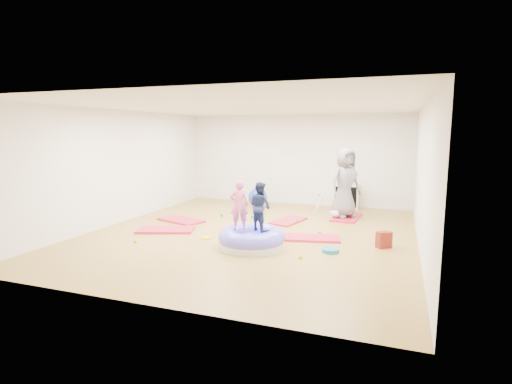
% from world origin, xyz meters
% --- Properties ---
extents(room, '(7.01, 8.01, 2.81)m').
position_xyz_m(room, '(0.00, 0.00, 1.40)').
color(room, olive).
rests_on(room, ground).
extents(gym_mat_front_left, '(1.41, 1.02, 0.05)m').
position_xyz_m(gym_mat_front_left, '(-1.94, -0.46, 0.03)').
color(gym_mat_front_left, '#C71F49').
rests_on(gym_mat_front_left, ground).
extents(gym_mat_mid_left, '(1.33, 0.95, 0.05)m').
position_xyz_m(gym_mat_mid_left, '(-2.13, 0.55, 0.03)').
color(gym_mat_mid_left, '#C71F49').
rests_on(gym_mat_mid_left, ground).
extents(gym_mat_center_back, '(0.80, 1.21, 0.05)m').
position_xyz_m(gym_mat_center_back, '(0.47, 1.41, 0.02)').
color(gym_mat_center_back, '#C71F49').
rests_on(gym_mat_center_back, ground).
extents(gym_mat_right, '(1.27, 0.82, 0.05)m').
position_xyz_m(gym_mat_right, '(1.38, -0.02, 0.02)').
color(gym_mat_right, '#C71F49').
rests_on(gym_mat_right, ground).
extents(gym_mat_rear_right, '(0.72, 1.30, 0.05)m').
position_xyz_m(gym_mat_rear_right, '(1.81, 2.34, 0.03)').
color(gym_mat_rear_right, '#C71F49').
rests_on(gym_mat_rear_right, ground).
extents(inflatable_cushion, '(1.33, 1.33, 0.42)m').
position_xyz_m(inflatable_cushion, '(0.38, -1.02, 0.16)').
color(inflatable_cushion, silver).
rests_on(inflatable_cushion, ground).
extents(child_pink, '(0.42, 0.35, 0.99)m').
position_xyz_m(child_pink, '(0.11, -0.98, 0.88)').
color(child_pink, '#DD5983').
rests_on(child_pink, inflatable_cushion).
extents(child_navy, '(0.59, 0.55, 0.97)m').
position_xyz_m(child_navy, '(0.53, -0.95, 0.87)').
color(child_navy, '#1B2548').
rests_on(child_navy, inflatable_cushion).
extents(adult_caregiver, '(1.02, 1.04, 1.80)m').
position_xyz_m(adult_caregiver, '(1.76, 2.27, 0.95)').
color(adult_caregiver, slate).
rests_on(adult_caregiver, gym_mat_rear_right).
extents(infant, '(0.37, 0.37, 0.22)m').
position_xyz_m(infant, '(1.58, 2.10, 0.16)').
color(infant, '#95CDED').
rests_on(infant, gym_mat_rear_right).
extents(ball_pit_balls, '(3.54, 3.12, 0.08)m').
position_xyz_m(ball_pit_balls, '(-0.02, 0.29, 0.04)').
color(ball_pit_balls, '#148230').
rests_on(ball_pit_balls, ground).
extents(exercise_ball_blue, '(0.58, 0.58, 0.58)m').
position_xyz_m(exercise_ball_blue, '(-0.95, 3.11, 0.29)').
color(exercise_ball_blue, '#1F37A8').
rests_on(exercise_ball_blue, ground).
extents(exercise_ball_orange, '(0.39, 0.39, 0.39)m').
position_xyz_m(exercise_ball_orange, '(-0.93, 3.17, 0.20)').
color(exercise_ball_orange, '#FF5C30').
rests_on(exercise_ball_orange, ground).
extents(infant_play_gym, '(0.67, 0.63, 0.51)m').
position_xyz_m(infant_play_gym, '(1.23, 2.92, 0.34)').
color(infant_play_gym, silver).
rests_on(infant_play_gym, ground).
extents(cube_shelf, '(0.71, 0.35, 0.71)m').
position_xyz_m(cube_shelf, '(1.62, 3.79, 0.36)').
color(cube_shelf, silver).
rests_on(cube_shelf, ground).
extents(balance_disc, '(0.33, 0.33, 0.07)m').
position_xyz_m(balance_disc, '(1.91, -0.83, 0.04)').
color(balance_disc, '#1D728A').
rests_on(balance_disc, ground).
extents(backpack, '(0.33, 0.30, 0.32)m').
position_xyz_m(backpack, '(2.85, -0.17, 0.16)').
color(backpack, red).
rests_on(backpack, ground).
extents(yellow_toy, '(0.20, 0.20, 0.03)m').
position_xyz_m(yellow_toy, '(-0.77, -0.74, 0.02)').
color(yellow_toy, yellow).
rests_on(yellow_toy, ground).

